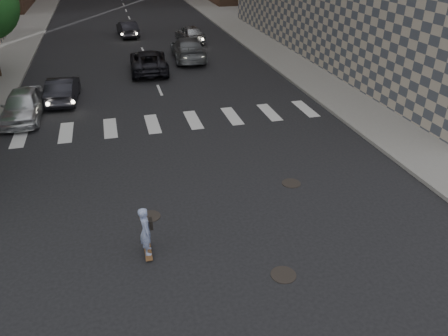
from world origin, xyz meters
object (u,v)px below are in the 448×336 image
object	(u,v)px
traffic_car_a	(63,89)
traffic_car_b	(188,49)
traffic_car_c	(148,61)
skateboarder	(146,231)
silver_sedan	(23,105)
traffic_car_e	(127,29)
traffic_car_d	(190,33)

from	to	relation	value
traffic_car_a	traffic_car_b	world-z (taller)	traffic_car_b
traffic_car_c	skateboarder	bearing A→B (deg)	86.59
silver_sedan	traffic_car_a	xyz separation A→B (m)	(1.73, 2.29, -0.06)
traffic_car_e	traffic_car_a	bearing A→B (deg)	68.06
skateboarder	traffic_car_e	world-z (taller)	skateboarder
skateboarder	traffic_car_c	size ratio (longest dim) A/B	0.31
silver_sedan	traffic_car_c	distance (m)	9.62
silver_sedan	traffic_car_c	world-z (taller)	silver_sedan
silver_sedan	traffic_car_d	world-z (taller)	silver_sedan
silver_sedan	traffic_car_e	size ratio (longest dim) A/B	1.06
silver_sedan	traffic_car_a	size ratio (longest dim) A/B	1.06
silver_sedan	traffic_car_a	bearing A→B (deg)	55.84
traffic_car_b	traffic_car_d	world-z (taller)	traffic_car_b
skateboarder	traffic_car_c	world-z (taller)	skateboarder
traffic_car_b	traffic_car_e	bearing A→B (deg)	-64.58
traffic_car_c	silver_sedan	bearing A→B (deg)	47.69
silver_sedan	traffic_car_d	size ratio (longest dim) A/B	1.05
traffic_car_a	traffic_car_e	size ratio (longest dim) A/B	1.00
silver_sedan	traffic_car_b	bearing A→B (deg)	45.51
traffic_car_d	traffic_car_b	bearing A→B (deg)	69.96
skateboarder	traffic_car_b	distance (m)	21.69
silver_sedan	traffic_car_c	xyz separation A→B (m)	(6.83, 6.77, -0.03)
silver_sedan	traffic_car_a	distance (m)	2.87
skateboarder	traffic_car_e	size ratio (longest dim) A/B	0.39
traffic_car_e	silver_sedan	bearing A→B (deg)	64.98
silver_sedan	traffic_car_d	bearing A→B (deg)	55.71
skateboarder	traffic_car_d	size ratio (longest dim) A/B	0.39
traffic_car_b	traffic_car_e	world-z (taller)	traffic_car_b
traffic_car_c	traffic_car_d	bearing A→B (deg)	-115.45
traffic_car_c	traffic_car_e	xyz separation A→B (m)	(-0.58, 11.48, -0.04)
traffic_car_a	traffic_car_d	xyz separation A→B (m)	(9.41, 12.44, 0.03)
traffic_car_b	skateboarder	bearing A→B (deg)	79.65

